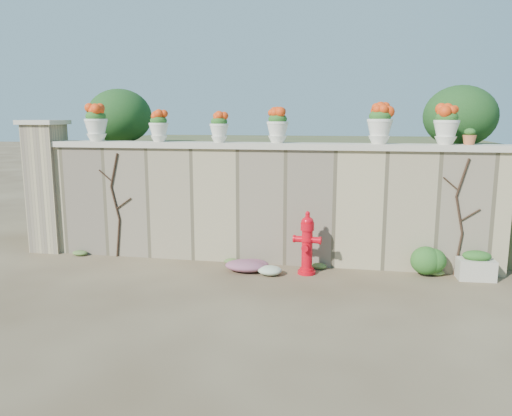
% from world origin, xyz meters
% --- Properties ---
extents(ground, '(80.00, 80.00, 0.00)m').
position_xyz_m(ground, '(0.00, 0.00, 0.00)').
color(ground, '#4D3B26').
rests_on(ground, ground).
extents(stone_wall, '(8.00, 0.40, 2.00)m').
position_xyz_m(stone_wall, '(0.00, 1.80, 1.00)').
color(stone_wall, tan).
rests_on(stone_wall, ground).
extents(wall_cap, '(8.10, 0.52, 0.10)m').
position_xyz_m(wall_cap, '(0.00, 1.80, 2.05)').
color(wall_cap, beige).
rests_on(wall_cap, stone_wall).
extents(gate_pillar, '(0.72, 0.72, 2.48)m').
position_xyz_m(gate_pillar, '(-4.15, 1.80, 1.26)').
color(gate_pillar, tan).
rests_on(gate_pillar, ground).
extents(raised_fill, '(9.00, 6.00, 2.00)m').
position_xyz_m(raised_fill, '(0.00, 5.00, 1.00)').
color(raised_fill, '#384C23').
rests_on(raised_fill, ground).
extents(back_shrub_left, '(1.30, 1.30, 1.10)m').
position_xyz_m(back_shrub_left, '(-3.20, 3.00, 2.55)').
color(back_shrub_left, '#143814').
rests_on(back_shrub_left, raised_fill).
extents(back_shrub_right, '(1.30, 1.30, 1.10)m').
position_xyz_m(back_shrub_right, '(3.40, 3.00, 2.55)').
color(back_shrub_right, '#143814').
rests_on(back_shrub_right, raised_fill).
extents(vine_left, '(0.60, 0.04, 1.91)m').
position_xyz_m(vine_left, '(-2.67, 1.58, 0.99)').
color(vine_left, black).
rests_on(vine_left, ground).
extents(vine_right, '(0.60, 0.04, 1.91)m').
position_xyz_m(vine_right, '(3.23, 1.58, 0.99)').
color(vine_right, black).
rests_on(vine_right, ground).
extents(fire_hydrant, '(0.45, 0.32, 1.04)m').
position_xyz_m(fire_hydrant, '(0.83, 1.20, 0.52)').
color(fire_hydrant, red).
rests_on(fire_hydrant, ground).
extents(planter_box, '(0.58, 0.36, 0.47)m').
position_xyz_m(planter_box, '(3.49, 1.41, 0.22)').
color(planter_box, beige).
rests_on(planter_box, ground).
extents(green_shrub, '(0.61, 0.55, 0.58)m').
position_xyz_m(green_shrub, '(2.80, 1.50, 0.29)').
color(green_shrub, '#1E5119').
rests_on(green_shrub, ground).
extents(magenta_clump, '(0.88, 0.58, 0.23)m').
position_xyz_m(magenta_clump, '(-0.13, 1.18, 0.12)').
color(magenta_clump, '#BC258A').
rests_on(magenta_clump, ground).
extents(white_flowers, '(0.49, 0.39, 0.18)m').
position_xyz_m(white_flowers, '(0.24, 1.03, 0.09)').
color(white_flowers, white).
rests_on(white_flowers, ground).
extents(urn_pot_0, '(0.41, 0.41, 0.65)m').
position_xyz_m(urn_pot_0, '(-3.09, 1.80, 2.42)').
color(urn_pot_0, silver).
rests_on(urn_pot_0, wall_cap).
extents(urn_pot_1, '(0.34, 0.34, 0.54)m').
position_xyz_m(urn_pot_1, '(-1.89, 1.80, 2.37)').
color(urn_pot_1, silver).
rests_on(urn_pot_1, wall_cap).
extents(urn_pot_2, '(0.33, 0.33, 0.52)m').
position_xyz_m(urn_pot_2, '(-0.78, 1.80, 2.36)').
color(urn_pot_2, silver).
rests_on(urn_pot_2, wall_cap).
extents(urn_pot_3, '(0.37, 0.37, 0.58)m').
position_xyz_m(urn_pot_3, '(0.25, 1.80, 2.39)').
color(urn_pot_3, silver).
rests_on(urn_pot_3, wall_cap).
extents(urn_pot_4, '(0.42, 0.42, 0.65)m').
position_xyz_m(urn_pot_4, '(1.93, 1.80, 2.42)').
color(urn_pot_4, silver).
rests_on(urn_pot_4, wall_cap).
extents(urn_pot_5, '(0.40, 0.40, 0.63)m').
position_xyz_m(urn_pot_5, '(2.97, 1.80, 2.41)').
color(urn_pot_5, silver).
rests_on(urn_pot_5, wall_cap).
extents(terracotta_pot, '(0.21, 0.21, 0.25)m').
position_xyz_m(terracotta_pot, '(3.33, 1.80, 2.22)').
color(terracotta_pot, '#BA6439').
rests_on(terracotta_pot, wall_cap).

